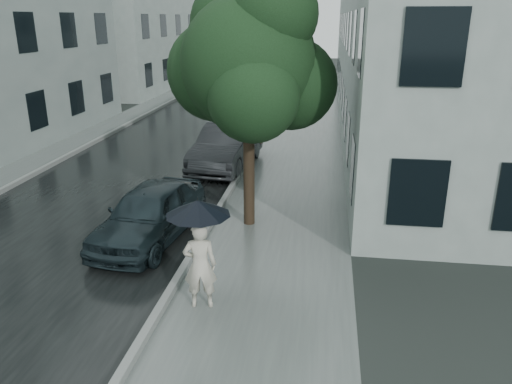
% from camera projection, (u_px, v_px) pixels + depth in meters
% --- Properties ---
extents(ground, '(120.00, 120.00, 0.00)m').
position_uv_depth(ground, '(255.00, 283.00, 10.25)').
color(ground, black).
rests_on(ground, ground).
extents(sidewalk, '(3.50, 60.00, 0.01)m').
position_uv_depth(sidewalk, '(301.00, 144.00, 21.42)').
color(sidewalk, slate).
rests_on(sidewalk, ground).
extents(kerb_near, '(0.15, 60.00, 0.15)m').
position_uv_depth(kerb_near, '(259.00, 141.00, 21.64)').
color(kerb_near, slate).
rests_on(kerb_near, ground).
extents(asphalt_road, '(6.85, 60.00, 0.00)m').
position_uv_depth(asphalt_road, '(181.00, 140.00, 22.13)').
color(asphalt_road, black).
rests_on(asphalt_road, ground).
extents(kerb_far, '(0.15, 60.00, 0.15)m').
position_uv_depth(kerb_far, '(106.00, 136.00, 22.58)').
color(kerb_far, slate).
rests_on(kerb_far, ground).
extents(sidewalk_far, '(1.70, 60.00, 0.01)m').
position_uv_depth(sidewalk_far, '(87.00, 137.00, 22.73)').
color(sidewalk_far, '#4C5451').
rests_on(sidewalk_far, ground).
extents(building_near, '(7.02, 36.00, 9.00)m').
position_uv_depth(building_near, '(411.00, 30.00, 26.23)').
color(building_near, '#919E98').
rests_on(building_near, ground).
extents(building_far_b, '(7.02, 18.00, 8.00)m').
position_uv_depth(building_far_b, '(135.00, 33.00, 38.78)').
color(building_far_b, '#919E98').
rests_on(building_far_b, ground).
extents(pedestrian, '(0.68, 0.51, 1.69)m').
position_uv_depth(pedestrian, '(200.00, 265.00, 9.15)').
color(pedestrian, beige).
rests_on(pedestrian, sidewalk).
extents(umbrella, '(1.47, 1.47, 1.25)m').
position_uv_depth(umbrella, '(198.00, 208.00, 8.74)').
color(umbrella, black).
rests_on(umbrella, ground).
extents(street_tree, '(4.26, 3.87, 6.23)m').
position_uv_depth(street_tree, '(249.00, 61.00, 11.94)').
color(street_tree, '#332619').
rests_on(street_tree, ground).
extents(lamp_post, '(0.85, 0.35, 4.98)m').
position_uv_depth(lamp_post, '(247.00, 85.00, 17.93)').
color(lamp_post, black).
rests_on(lamp_post, ground).
extents(car_near, '(2.11, 4.21, 1.38)m').
position_uv_depth(car_near, '(150.00, 213.00, 12.00)').
color(car_near, black).
rests_on(car_near, ground).
extents(car_far, '(2.04, 4.83, 1.55)m').
position_uv_depth(car_far, '(227.00, 146.00, 17.89)').
color(car_far, '#25282B').
rests_on(car_far, ground).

